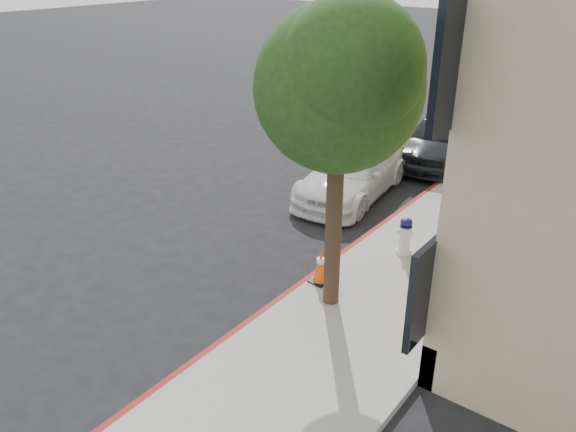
{
  "coord_description": "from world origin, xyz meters",
  "views": [
    {
      "loc": [
        7.72,
        -9.76,
        6.24
      ],
      "look_at": [
        1.02,
        -0.88,
        1.0
      ],
      "focal_mm": 35.0,
      "sensor_mm": 36.0,
      "label": 1
    }
  ],
  "objects_px": {
    "police_car": "(353,172)",
    "fire_hydrant": "(405,236)",
    "parked_car_far": "(523,92)",
    "parked_car_mid": "(443,138)",
    "traffic_cone": "(320,266)"
  },
  "relations": [
    {
      "from": "parked_car_mid",
      "to": "parked_car_far",
      "type": "bearing_deg",
      "value": 85.45
    },
    {
      "from": "police_car",
      "to": "fire_hydrant",
      "type": "xyz_separation_m",
      "value": [
        2.84,
        -2.51,
        -0.12
      ]
    },
    {
      "from": "police_car",
      "to": "traffic_cone",
      "type": "height_order",
      "value": "police_car"
    },
    {
      "from": "parked_car_mid",
      "to": "parked_car_far",
      "type": "xyz_separation_m",
      "value": [
        0.0,
        8.78,
        -0.1
      ]
    },
    {
      "from": "parked_car_mid",
      "to": "traffic_cone",
      "type": "distance_m",
      "value": 8.82
    },
    {
      "from": "parked_car_mid",
      "to": "traffic_cone",
      "type": "relative_size",
      "value": 6.72
    },
    {
      "from": "parked_car_far",
      "to": "fire_hydrant",
      "type": "height_order",
      "value": "parked_car_far"
    },
    {
      "from": "parked_car_far",
      "to": "parked_car_mid",
      "type": "bearing_deg",
      "value": -87.24
    },
    {
      "from": "police_car",
      "to": "fire_hydrant",
      "type": "bearing_deg",
      "value": -48.59
    },
    {
      "from": "parked_car_mid",
      "to": "fire_hydrant",
      "type": "xyz_separation_m",
      "value": [
        1.97,
        -6.62,
        -0.25
      ]
    },
    {
      "from": "parked_car_mid",
      "to": "fire_hydrant",
      "type": "relative_size",
      "value": 5.58
    },
    {
      "from": "parked_car_mid",
      "to": "parked_car_far",
      "type": "height_order",
      "value": "parked_car_mid"
    },
    {
      "from": "police_car",
      "to": "parked_car_far",
      "type": "distance_m",
      "value": 12.92
    },
    {
      "from": "fire_hydrant",
      "to": "traffic_cone",
      "type": "relative_size",
      "value": 1.2
    },
    {
      "from": "fire_hydrant",
      "to": "police_car",
      "type": "bearing_deg",
      "value": 121.39
    }
  ]
}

